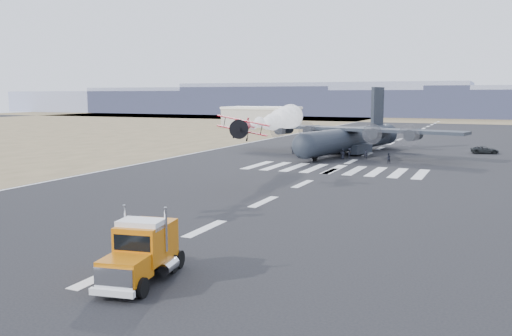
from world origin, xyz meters
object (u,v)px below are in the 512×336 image
Objects in this scene: hangar_left at (262,116)px; support_vehicle at (485,150)px; semi_truck at (142,251)px; crew_a at (366,154)px; crew_e at (343,154)px; crew_g at (299,153)px; crew_b at (388,158)px; aerobatic_biplane at (243,127)px; crew_c at (350,153)px; crew_h at (319,153)px; transport_aircraft at (350,137)px; crew_f at (302,151)px; crew_d at (293,149)px.

support_vehicle is (71.38, -63.19, -2.74)m from hangar_left.
crew_a is at bearing 81.37° from semi_truck.
crew_e is 1.07× the size of crew_g.
hangar_left is 15.09× the size of crew_b.
crew_a is at bearing -74.29° from crew_b.
aerobatic_biplane is 3.38× the size of crew_c.
aerobatic_biplane is at bearing -71.18° from crew_h.
transport_aircraft is 7.63m from crew_a.
crew_c is at bearing 76.40° from aerobatic_biplane.
aerobatic_biplane reaches higher than crew_c.
crew_f is at bearing -62.41° from hangar_left.
semi_truck is at bearing 156.36° from support_vehicle.
crew_g is at bearing -33.60° from crew_b.
crew_h is at bearing -71.49° from crew_f.
crew_a is at bearing 94.47° from crew_g.
crew_a is 6.44m from crew_b.
transport_aircraft is 25.76× the size of crew_b.
crew_b is at bearing 72.54° from crew_g.
hangar_left is 93.86m from crew_h.
crew_e is (-3.42, -2.12, 0.04)m from crew_a.
crew_f is (-7.46, 1.17, 0.03)m from crew_e.
crew_g is at bearing 164.06° from crew_e.
crew_c is 8.29m from crew_f.
crew_b is 12.46m from crew_h.
crew_b is (3.15, 60.28, -0.94)m from semi_truck.
crew_d is at bearing 102.89° from support_vehicle.
crew_e is (-4.78, 62.76, -0.89)m from semi_truck.
crew_f is at bearing 169.81° from crew_a.
crew_d is at bearing 163.89° from crew_h.
crew_h is at bearing 177.85° from crew_a.
crew_h reaches higher than support_vehicle.
crew_b reaches higher than support_vehicle.
crew_a is 1.02× the size of crew_g.
crew_c is 0.94× the size of crew_d.
semi_truck is 60.37m from crew_b.
crew_d reaches higher than crew_f.
crew_c is at bearing 35.48° from crew_e.
semi_truck is at bearing -110.63° from crew_e.
hangar_left reaches higher than crew_c.
support_vehicle is at bearing -25.72° from crew_f.
hangar_left is 102.66m from crew_b.
crew_a is 7.82m from crew_h.
crew_e is at bearing -46.05° from crew_b.
support_vehicle is 2.65× the size of crew_h.
crew_e is (10.32, -4.30, -0.07)m from crew_d.
crew_c reaches higher than support_vehicle.
crew_f is (-8.28, -0.27, 0.01)m from crew_c.
crew_c is (1.61, -6.60, -2.25)m from transport_aircraft.
crew_a is 0.91× the size of crew_h.
semi_truck is 62.78m from crew_g.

